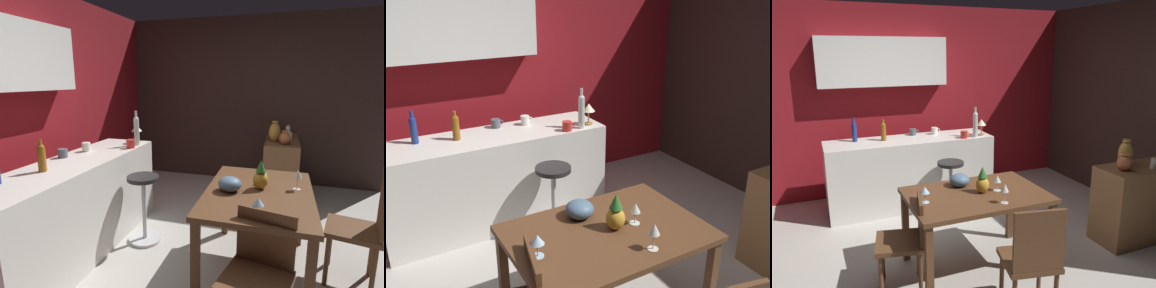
# 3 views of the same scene
# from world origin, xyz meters

# --- Properties ---
(wall_kitchen_back) EXTENTS (5.20, 0.33, 2.60)m
(wall_kitchen_back) POSITION_xyz_m (-0.06, 2.08, 1.41)
(wall_kitchen_back) COLOR maroon
(wall_kitchen_back) RESTS_ON ground_plane
(dining_table) EXTENTS (1.25, 0.85, 0.74)m
(dining_table) POSITION_xyz_m (0.05, -0.28, 0.65)
(dining_table) COLOR #56351E
(dining_table) RESTS_ON ground_plane
(kitchen_counter) EXTENTS (2.10, 0.60, 0.90)m
(kitchen_counter) POSITION_xyz_m (-0.11, 1.39, 0.45)
(kitchen_counter) COLOR silver
(kitchen_counter) RESTS_ON ground_plane
(bar_stool) EXTENTS (0.34, 0.34, 0.70)m
(bar_stool) POSITION_xyz_m (0.24, 0.87, 0.37)
(bar_stool) COLOR #262323
(bar_stool) RESTS_ON ground_plane
(wine_glass_left) EXTENTS (0.08, 0.08, 0.14)m
(wine_glass_left) POSITION_xyz_m (-0.44, -0.30, 0.85)
(wine_glass_left) COLOR silver
(wine_glass_left) RESTS_ON dining_table
(wine_glass_right) EXTENTS (0.07, 0.07, 0.15)m
(wine_glass_right) POSITION_xyz_m (0.26, -0.29, 0.85)
(wine_glass_right) COLOR silver
(wine_glass_right) RESTS_ON dining_table
(wine_glass_center) EXTENTS (0.07, 0.07, 0.17)m
(wine_glass_center) POSITION_xyz_m (0.18, -0.57, 0.87)
(wine_glass_center) COLOR silver
(wine_glass_center) RESTS_ON dining_table
(pineapple_centerpiece) EXTENTS (0.12, 0.12, 0.25)m
(pineapple_centerpiece) POSITION_xyz_m (0.11, -0.28, 0.84)
(pineapple_centerpiece) COLOR gold
(pineapple_centerpiece) RESTS_ON dining_table
(fruit_bowl) EXTENTS (0.19, 0.19, 0.12)m
(fruit_bowl) POSITION_xyz_m (-0.01, -0.04, 0.80)
(fruit_bowl) COLOR slate
(fruit_bowl) RESTS_ON dining_table
(wine_bottle_amber) EXTENTS (0.07, 0.07, 0.27)m
(wine_bottle_amber) POSITION_xyz_m (-0.44, 1.43, 1.03)
(wine_bottle_amber) COLOR #8C5114
(wine_bottle_amber) RESTS_ON kitchen_counter
(wine_bottle_clear) EXTENTS (0.06, 0.06, 0.39)m
(wine_bottle_clear) POSITION_xyz_m (0.70, 1.16, 1.08)
(wine_bottle_clear) COLOR silver
(wine_bottle_clear) RESTS_ON kitchen_counter
(wine_bottle_cobalt) EXTENTS (0.06, 0.06, 0.30)m
(wine_bottle_cobalt) POSITION_xyz_m (-0.78, 1.51, 1.04)
(wine_bottle_cobalt) COLOR navy
(wine_bottle_cobalt) RESTS_ON kitchen_counter
(cup_red) EXTENTS (0.13, 0.09, 0.09)m
(cup_red) POSITION_xyz_m (0.54, 1.15, 0.95)
(cup_red) COLOR red
(cup_red) RESTS_ON kitchen_counter
(cup_slate) EXTENTS (0.12, 0.09, 0.09)m
(cup_slate) POSITION_xyz_m (-0.02, 1.58, 0.94)
(cup_slate) COLOR #515660
(cup_slate) RESTS_ON kitchen_counter
(cup_white) EXTENTS (0.12, 0.08, 0.09)m
(cup_white) POSITION_xyz_m (0.26, 1.52, 0.95)
(cup_white) COLOR white
(cup_white) RESTS_ON kitchen_counter
(counter_lamp) EXTENTS (0.12, 0.12, 0.21)m
(counter_lamp) POSITION_xyz_m (0.81, 1.22, 1.06)
(counter_lamp) COLOR #A58447
(counter_lamp) RESTS_ON kitchen_counter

